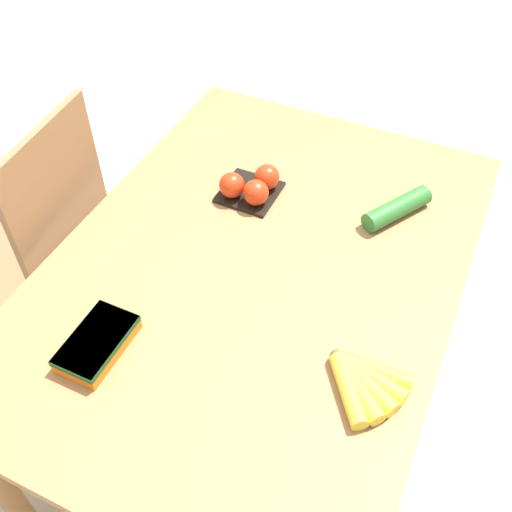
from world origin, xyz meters
The scene contains 7 objects.
ground_plane centered at (0.00, 0.00, 0.00)m, with size 12.00×12.00×0.00m, color #B7A88E.
dining_table centered at (0.00, 0.00, 0.65)m, with size 1.37×0.97×0.74m.
chair centered at (-0.05, 0.69, 0.51)m, with size 0.45×0.43×0.99m.
banana_bunch centered at (-0.22, -0.34, 0.76)m, with size 0.16×0.18×0.04m.
tomato_pack centered at (0.22, 0.12, 0.78)m, with size 0.15×0.15×0.08m.
carrot_bag centered at (-0.37, 0.21, 0.76)m, with size 0.18×0.11×0.04m.
cucumber_near centered at (0.32, -0.26, 0.77)m, with size 0.20×0.15×0.05m.
Camera 1 is at (-0.91, -0.42, 1.84)m, focal length 42.00 mm.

